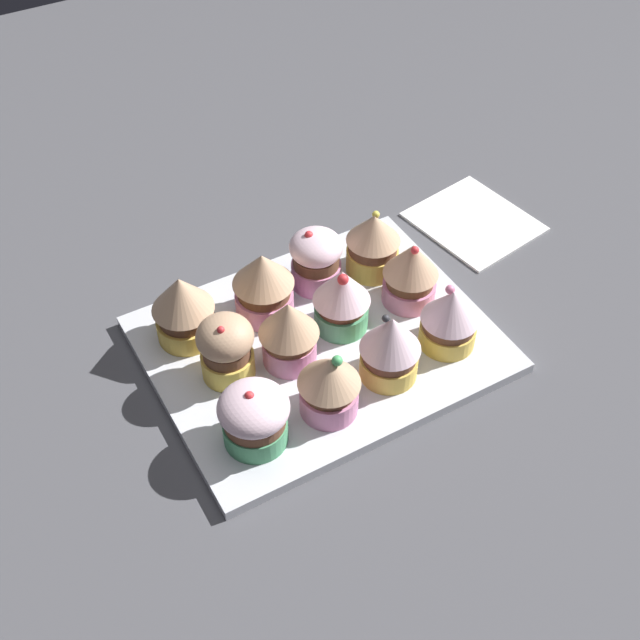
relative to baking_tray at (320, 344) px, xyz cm
name	(u,v)px	position (x,y,z in cm)	size (l,w,h in cm)	color
ground_plane	(320,358)	(0.00, 0.00, -2.10)	(180.00, 180.00, 3.00)	#4C4C51
baking_tray	(320,344)	(0.00, 0.00, 0.00)	(33.90, 26.75, 1.20)	silver
cupcake_0	(254,416)	(-11.10, -7.63, 3.85)	(6.52, 6.52, 6.53)	#4C9E6B
cupcake_1	(329,384)	(-3.59, -7.98, 4.25)	(5.91, 5.91, 7.38)	pink
cupcake_2	(390,346)	(3.63, -7.11, 4.55)	(5.94, 5.94, 7.95)	#EFC651
cupcake_3	(450,317)	(11.06, -6.52, 4.19)	(5.83, 5.83, 7.38)	#EFC651
cupcake_4	(226,348)	(-9.91, 0.67, 4.33)	(5.55, 5.55, 7.48)	#EFC651
cupcake_5	(289,331)	(-3.89, -0.75, 4.71)	(5.95, 5.95, 7.81)	pink
cupcake_6	(342,298)	(2.96, 0.82, 4.51)	(5.89, 5.89, 7.92)	#4C9E6B
cupcake_7	(411,272)	(11.15, 0.54, 4.48)	(5.84, 5.84, 7.87)	pink
cupcake_8	(183,307)	(-11.46, 7.31, 4.73)	(6.28, 6.28, 7.98)	#EFC651
cupcake_9	(263,284)	(-2.99, 6.42, 4.66)	(6.38, 6.38, 7.91)	pink
cupcake_10	(316,258)	(3.87, 7.63, 4.13)	(5.69, 5.69, 7.13)	pink
cupcake_11	(373,243)	(10.29, 6.51, 4.43)	(5.88, 5.88, 7.80)	#EFC651
napkin	(474,221)	(26.06, 8.40, -0.30)	(12.09, 13.29, 0.60)	white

